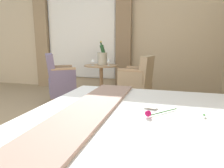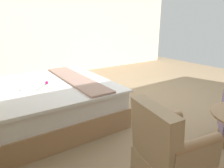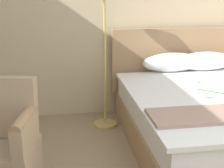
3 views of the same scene
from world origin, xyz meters
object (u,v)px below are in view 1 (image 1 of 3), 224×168
Objects in this scene: wine_glass_near_bucket at (93,61)px; armchair_facing_bed at (60,80)px; armchair_by_window at (137,84)px; champagne_bucket at (102,57)px; wine_glass_near_edge at (109,60)px; side_table_round at (101,80)px; bed at (170,153)px.

armchair_facing_bed is at bearing -70.80° from wine_glass_near_bucket.
wine_glass_near_bucket is 1.00m from armchair_by_window.
armchair_facing_bed is (0.40, -0.76, -0.44)m from champagne_bucket.
wine_glass_near_bucket is 0.77m from armchair_facing_bed.
wine_glass_near_edge is at bearing 101.10° from wine_glass_near_bucket.
side_table_round is 1.52× the size of champagne_bucket.
armchair_facing_bed reaches higher than armchair_by_window.
armchair_by_window is at bearing 70.34° from wine_glass_near_edge.
champagne_bucket is at bearing -113.80° from armchair_by_window.
bed is 16.63× the size of wine_glass_near_bucket.
champagne_bucket is at bearing -178.77° from side_table_round.
bed is 2.29× the size of armchair_by_window.
bed is at bearing 29.01° from champagne_bucket.
champagne_bucket is (-2.42, -1.34, 0.54)m from bed.
bed is 4.55× the size of champagne_bucket.
wine_glass_near_edge is at bearing -109.66° from armchair_by_window.
armchair_facing_bed is at bearing -67.25° from side_table_round.
wine_glass_near_bucket is at bearing 109.20° from armchair_facing_bed.
side_table_round is 0.83m from armchair_facing_bed.
armchair_by_window is (-2.08, -0.56, 0.09)m from bed.
champagne_bucket reaches higher than side_table_round.
armchair_facing_bed is at bearing -133.77° from bed.
champagne_bucket is at bearing -150.99° from bed.
wine_glass_near_edge is 0.76m from armchair_by_window.
wine_glass_near_bucket is at bearing -35.65° from champagne_bucket.
champagne_bucket is 0.96m from armchair_by_window.
wine_glass_near_edge is (0.04, 0.17, 0.40)m from side_table_round.
armchair_by_window reaches higher than side_table_round.
bed reaches higher than armchair_facing_bed.
armchair_facing_bed is (-2.01, -2.10, 0.10)m from bed.
champagne_bucket reaches higher than bed.
armchair_by_window is (0.16, 0.91, -0.39)m from wine_glass_near_bucket.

